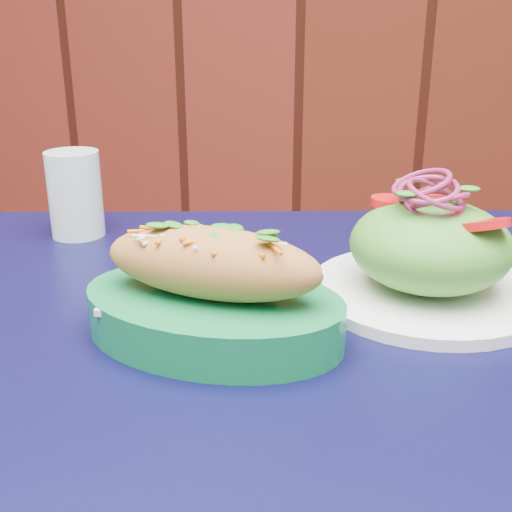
# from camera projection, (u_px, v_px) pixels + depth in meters

# --- Properties ---
(cafe_table) EXTENTS (0.93, 0.93, 0.75)m
(cafe_table) POSITION_uv_depth(u_px,v_px,m) (252.00, 426.00, 0.59)
(cafe_table) COLOR black
(cafe_table) RESTS_ON ground
(banh_mi_basket) EXTENTS (0.26, 0.19, 0.11)m
(banh_mi_basket) POSITION_uv_depth(u_px,v_px,m) (213.00, 293.00, 0.56)
(banh_mi_basket) COLOR #10713A
(banh_mi_basket) RESTS_ON cafe_table
(salad_plate) EXTENTS (0.23, 0.23, 0.13)m
(salad_plate) POSITION_uv_depth(u_px,v_px,m) (430.00, 253.00, 0.64)
(salad_plate) COLOR white
(salad_plate) RESTS_ON cafe_table
(water_glass) EXTENTS (0.07, 0.07, 0.11)m
(water_glass) POSITION_uv_depth(u_px,v_px,m) (75.00, 194.00, 0.82)
(water_glass) COLOR silver
(water_glass) RESTS_ON cafe_table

